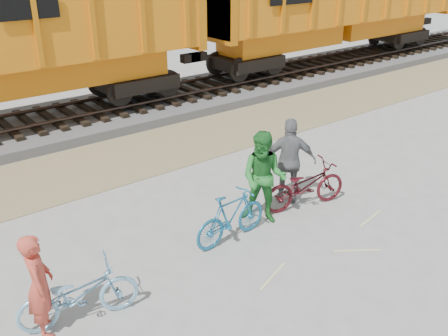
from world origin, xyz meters
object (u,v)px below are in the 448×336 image
Objects in this scene: bicycle_teal at (231,217)px; person_solo at (39,285)px; hopper_car_right at (335,1)px; bicycle_blue at (78,294)px; person_woman at (290,161)px; person_man at (264,178)px; bicycle_maroon at (305,185)px.

person_solo is (-3.74, -0.26, 0.32)m from bicycle_teal.
bicycle_blue is (-15.74, -8.79, -2.52)m from hopper_car_right.
person_woman is (2.02, 0.48, 0.46)m from bicycle_teal.
person_solo is 5.81m from person_woman.
person_man is (4.24, 0.56, 0.50)m from bicycle_blue.
person_man is at bearing -81.98° from bicycle_teal.
hopper_car_right is 7.18× the size of person_woman.
person_solo is 0.85× the size of person_woman.
person_solo is at bearing 106.64° from bicycle_maroon.
bicycle_blue is at bearing 48.85° from person_woman.
person_solo reaches higher than bicycle_maroon.
hopper_car_right is 7.16× the size of person_man.
person_woman reaches higher than person_solo.
bicycle_teal is at bearing -114.24° from person_man.
bicycle_teal is at bearing -71.15° from bicycle_blue.
person_man is at bearing -144.39° from hopper_car_right.
hopper_car_right is 15.28m from bicycle_teal.
hopper_car_right is at bearing -103.05° from person_woman.
hopper_car_right is 13.55m from bicycle_maroon.
bicycle_maroon is at bearing -141.17° from hopper_car_right.
bicycle_maroon is 1.22m from person_man.
bicycle_blue is at bearing -83.19° from person_solo.
person_solo is (-0.50, 0.10, 0.35)m from bicycle_blue.
person_solo is 4.77m from person_man.
person_solo is at bearing 47.10° from person_woman.
person_solo is (-16.24, -8.69, -2.17)m from hopper_car_right.
person_man reaches higher than bicycle_maroon.
bicycle_maroon is at bearing 143.79° from person_woman.
hopper_car_right reaches higher than bicycle_teal.
bicycle_maroon is at bearing -91.09° from bicycle_teal.
person_solo is 0.85× the size of person_man.
bicycle_teal is 1.12m from person_man.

